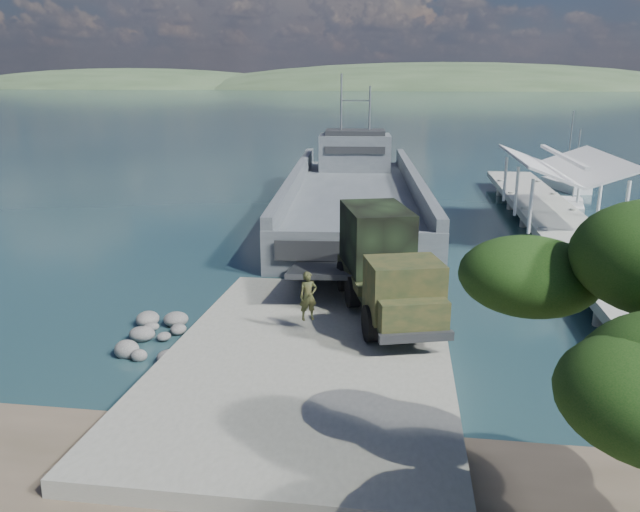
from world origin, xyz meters
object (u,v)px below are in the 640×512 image
(pier, at_px, (560,215))
(sailboat_far, at_px, (567,185))
(landing_craft, at_px, (354,202))
(soldier, at_px, (308,306))
(sailboat_near, at_px, (572,207))
(military_truck, at_px, (384,263))

(pier, bearing_deg, sailboat_far, 75.57)
(sailboat_far, bearing_deg, landing_craft, -160.51)
(soldier, distance_m, sailboat_near, 31.68)
(military_truck, height_order, soldier, military_truck)
(sailboat_near, relative_size, sailboat_far, 0.88)
(landing_craft, xyz_separation_m, sailboat_near, (16.58, 3.34, -0.57))
(military_truck, distance_m, sailboat_far, 37.79)
(military_truck, bearing_deg, landing_craft, 82.24)
(military_truck, relative_size, soldier, 4.76)
(pier, xyz_separation_m, military_truck, (-10.54, -15.44, 0.93))
(landing_craft, relative_size, soldier, 19.70)
(landing_craft, height_order, sailboat_far, landing_craft)
(pier, distance_m, sailboat_far, 19.65)
(soldier, xyz_separation_m, sailboat_near, (16.36, 27.10, -1.12))
(pier, bearing_deg, military_truck, -124.31)
(soldier, relative_size, sailboat_far, 0.26)
(soldier, height_order, sailboat_far, sailboat_far)
(landing_craft, bearing_deg, military_truck, -86.60)
(sailboat_near, bearing_deg, landing_craft, -157.31)
(pier, bearing_deg, landing_craft, 156.82)
(pier, xyz_separation_m, sailboat_far, (4.89, 19.00, -1.21))
(military_truck, xyz_separation_m, sailboat_near, (13.55, 24.58, -2.19))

